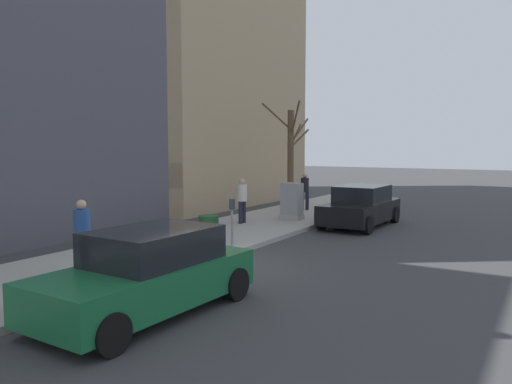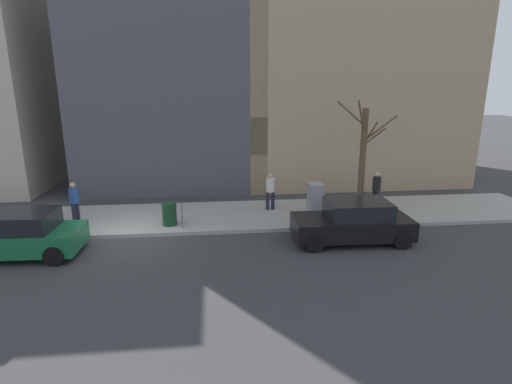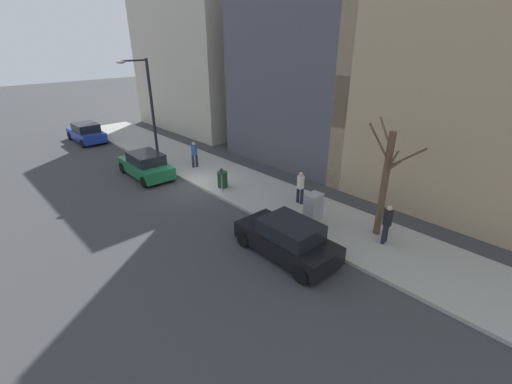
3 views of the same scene
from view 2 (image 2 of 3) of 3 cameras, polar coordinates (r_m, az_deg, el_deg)
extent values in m
plane|color=#38383A|center=(15.73, -18.24, -6.28)|extent=(120.00, 120.00, 0.00)
cube|color=#9E9B93|center=(17.55, -16.98, -3.72)|extent=(4.00, 36.00, 0.15)
cube|color=black|center=(14.87, 13.46, -4.81)|extent=(1.90, 4.24, 0.70)
cube|color=black|center=(14.74, 14.35, -2.39)|extent=(1.65, 2.24, 0.60)
cylinder|color=black|center=(13.78, 8.32, -7.26)|extent=(0.23, 0.64, 0.64)
cylinder|color=black|center=(15.33, 6.88, -4.89)|extent=(0.23, 0.64, 0.64)
cylinder|color=black|center=(14.79, 20.18, -6.49)|extent=(0.23, 0.64, 0.64)
cylinder|color=black|center=(16.24, 17.69, -4.37)|extent=(0.23, 0.64, 0.64)
cube|color=#196038|center=(15.46, -31.16, -5.87)|extent=(1.94, 4.26, 0.70)
cube|color=black|center=(15.17, -30.81, -3.59)|extent=(1.67, 2.25, 0.60)
cylinder|color=black|center=(14.18, -26.88, -8.15)|extent=(0.24, 0.65, 0.64)
cylinder|color=black|center=(15.65, -24.58, -5.78)|extent=(0.24, 0.65, 0.64)
cylinder|color=slate|center=(15.62, -10.54, -3.29)|extent=(0.07, 0.07, 1.05)
cube|color=#2D333D|center=(15.43, -10.66, -0.90)|extent=(0.14, 0.10, 0.30)
cube|color=#A8A399|center=(17.05, 8.39, -3.18)|extent=(0.83, 0.61, 0.18)
cube|color=#939399|center=(16.85, 8.48, -0.86)|extent=(0.75, 0.55, 1.25)
cylinder|color=brown|center=(18.50, 14.98, 4.66)|extent=(0.28, 0.28, 4.42)
cylinder|color=brown|center=(18.53, 13.43, 10.85)|extent=(0.88, 1.11, 1.13)
cylinder|color=brown|center=(17.83, 14.87, 10.14)|extent=(0.78, 0.70, 1.55)
cylinder|color=brown|center=(18.23, 16.54, 7.58)|extent=(0.56, 0.80, 0.85)
cylinder|color=brown|center=(18.49, 17.37, 8.70)|extent=(0.23, 1.42, 1.17)
cylinder|color=brown|center=(18.30, 16.03, 8.07)|extent=(0.34, 0.52, 1.01)
cylinder|color=#14381E|center=(16.12, -12.25, -3.09)|extent=(0.56, 0.56, 0.90)
cylinder|color=#1E1E2D|center=(18.81, 16.53, -0.91)|extent=(0.16, 0.16, 0.82)
cylinder|color=#1E1E2D|center=(18.60, 16.87, -1.11)|extent=(0.16, 0.16, 0.82)
cylinder|color=black|center=(18.53, 16.86, 1.13)|extent=(0.36, 0.36, 0.62)
sphere|color=tan|center=(18.44, 16.96, 2.40)|extent=(0.22, 0.22, 0.22)
cylinder|color=#1E1E2D|center=(17.75, 2.42, -1.22)|extent=(0.16, 0.16, 0.82)
cylinder|color=#1E1E2D|center=(17.71, 1.66, -1.26)|extent=(0.16, 0.16, 0.82)
cylinder|color=silver|center=(17.54, 2.07, 1.02)|extent=(0.36, 0.36, 0.62)
sphere|color=tan|center=(17.45, 2.08, 2.36)|extent=(0.22, 0.22, 0.22)
cylinder|color=#1E1E2D|center=(17.52, -24.56, -2.81)|extent=(0.16, 0.16, 0.82)
cylinder|color=#1E1E2D|center=(17.71, -24.14, -2.59)|extent=(0.16, 0.16, 0.82)
cylinder|color=#23478C|center=(17.43, -24.60, -0.44)|extent=(0.36, 0.36, 0.62)
sphere|color=tan|center=(17.33, -24.75, 0.90)|extent=(0.22, 0.22, 0.22)
cube|color=#4C4C56|center=(25.12, -12.03, 22.76)|extent=(9.81, 9.81, 18.11)
camera|label=1|loc=(14.96, -66.40, -3.77)|focal=35.00mm
camera|label=3|loc=(13.35, 66.41, 16.28)|focal=24.00mm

